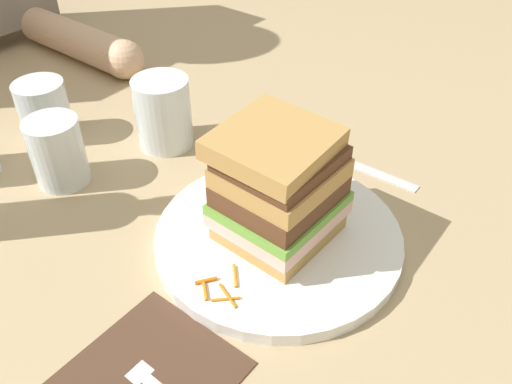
% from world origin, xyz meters
% --- Properties ---
extents(ground_plane, '(3.00, 3.00, 0.00)m').
position_xyz_m(ground_plane, '(0.00, 0.00, 0.00)').
color(ground_plane, tan).
extents(main_plate, '(0.26, 0.26, 0.01)m').
position_xyz_m(main_plate, '(-0.02, -0.01, 0.01)').
color(main_plate, white).
rests_on(main_plate, ground_plane).
extents(sandwich, '(0.12, 0.11, 0.13)m').
position_xyz_m(sandwich, '(-0.02, -0.00, 0.08)').
color(sandwich, tan).
rests_on(sandwich, main_plate).
extents(carrot_shred_0, '(0.01, 0.03, 0.00)m').
position_xyz_m(carrot_shred_0, '(-0.11, -0.02, 0.02)').
color(carrot_shred_0, orange).
rests_on(carrot_shred_0, main_plate).
extents(carrot_shred_1, '(0.02, 0.02, 0.00)m').
position_xyz_m(carrot_shred_1, '(-0.09, -0.01, 0.02)').
color(carrot_shred_1, orange).
rests_on(carrot_shred_1, main_plate).
extents(carrot_shred_2, '(0.02, 0.02, 0.00)m').
position_xyz_m(carrot_shred_2, '(-0.11, 0.01, 0.02)').
color(carrot_shred_2, orange).
rests_on(carrot_shred_2, main_plate).
extents(carrot_shred_3, '(0.02, 0.02, 0.00)m').
position_xyz_m(carrot_shred_3, '(-0.12, 0.00, 0.02)').
color(carrot_shred_3, orange).
rests_on(carrot_shred_3, main_plate).
extents(carrot_shred_4, '(0.02, 0.02, 0.00)m').
position_xyz_m(carrot_shred_4, '(-0.12, -0.02, 0.02)').
color(carrot_shred_4, orange).
rests_on(carrot_shred_4, main_plate).
extents(carrot_shred_5, '(0.02, 0.02, 0.00)m').
position_xyz_m(carrot_shred_5, '(0.06, 0.00, 0.02)').
color(carrot_shred_5, orange).
rests_on(carrot_shred_5, main_plate).
extents(carrot_shred_6, '(0.02, 0.02, 0.00)m').
position_xyz_m(carrot_shred_6, '(0.10, -0.00, 0.02)').
color(carrot_shred_6, orange).
rests_on(carrot_shred_6, main_plate).
extents(carrot_shred_7, '(0.00, 0.02, 0.00)m').
position_xyz_m(carrot_shred_7, '(0.07, 0.00, 0.02)').
color(carrot_shred_7, orange).
rests_on(carrot_shred_7, main_plate).
extents(carrot_shred_8, '(0.02, 0.01, 0.00)m').
position_xyz_m(carrot_shred_8, '(0.09, 0.00, 0.02)').
color(carrot_shred_8, orange).
rests_on(carrot_shred_8, main_plate).
extents(carrot_shred_9, '(0.03, 0.02, 0.00)m').
position_xyz_m(carrot_shred_9, '(0.07, -0.02, 0.02)').
color(carrot_shred_9, orange).
rests_on(carrot_shred_9, main_plate).
extents(napkin_dark, '(0.14, 0.13, 0.00)m').
position_xyz_m(napkin_dark, '(-0.21, -0.02, 0.00)').
color(napkin_dark, '#4C3323').
rests_on(napkin_dark, ground_plane).
extents(knife, '(0.02, 0.20, 0.00)m').
position_xyz_m(knife, '(0.16, 0.01, 0.00)').
color(knife, silver).
rests_on(knife, ground_plane).
extents(juice_glass, '(0.07, 0.07, 0.09)m').
position_xyz_m(juice_glass, '(0.05, 0.23, 0.04)').
color(juice_glass, white).
rests_on(juice_glass, ground_plane).
extents(empty_tumbler_0, '(0.07, 0.07, 0.08)m').
position_xyz_m(empty_tumbler_0, '(-0.04, 0.36, 0.04)').
color(empty_tumbler_0, silver).
rests_on(empty_tumbler_0, ground_plane).
extents(empty_tumbler_1, '(0.06, 0.06, 0.08)m').
position_xyz_m(empty_tumbler_1, '(-0.09, 0.27, 0.04)').
color(empty_tumbler_1, silver).
rests_on(empty_tumbler_1, ground_plane).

